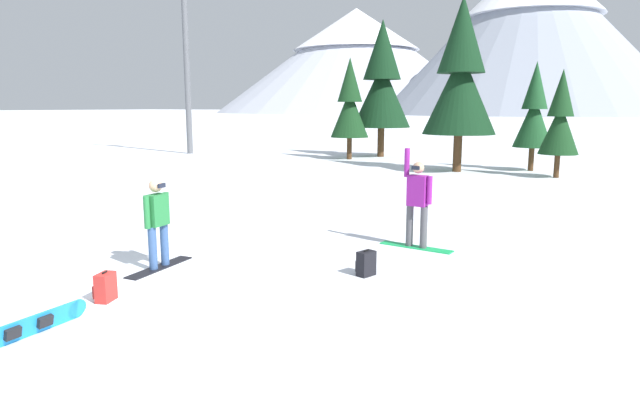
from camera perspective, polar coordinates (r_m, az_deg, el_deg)
name	(u,v)px	position (r m, az deg, el deg)	size (l,w,h in m)	color
ground_plane	(147,285)	(9.70, -17.66, -8.43)	(800.00, 800.00, 0.00)	white
snowboarder_foreground	(157,222)	(10.38, -16.64, -2.21)	(0.38, 1.56, 1.66)	black
snowboarder_midground	(417,201)	(11.54, 10.15, -0.14)	(1.60, 0.44, 2.09)	#19B259
loose_snowboard_near_left	(28,327)	(8.12, -28.26, -11.64)	(0.16, 1.77, 0.29)	#1E8CD8
backpack_black	(366,264)	(9.71, 4.81, -6.65)	(0.33, 0.37, 0.47)	black
backpack_red	(105,287)	(9.07, -21.57, -8.50)	(0.33, 0.36, 0.47)	red
pine_tree_short	(534,112)	(27.02, 21.50, 8.58)	(1.75, 1.75, 4.97)	#472D19
pine_tree_slender	(461,77)	(25.65, 14.50, 12.33)	(3.26, 3.26, 7.76)	#472D19
pine_tree_tall	(560,119)	(24.76, 23.83, 7.75)	(1.60, 1.60, 4.47)	#472D19
pine_tree_twin	(382,83)	(32.59, 6.50, 12.08)	(3.38, 3.38, 7.88)	#472D19
pine_tree_leaning	(350,104)	(30.85, 3.13, 9.96)	(2.13, 2.13, 5.62)	#472D19
ski_lift_tower	(186,53)	(35.73, -13.82, 14.71)	(3.14, 0.36, 11.00)	#595B60
peak_west_ridge	(356,59)	(267.15, 3.77, 14.52)	(132.07, 132.07, 48.23)	#B2B7C6
peak_central_summit	(531,30)	(221.26, 21.21, 16.27)	(108.91, 108.91, 58.27)	#8C93A3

